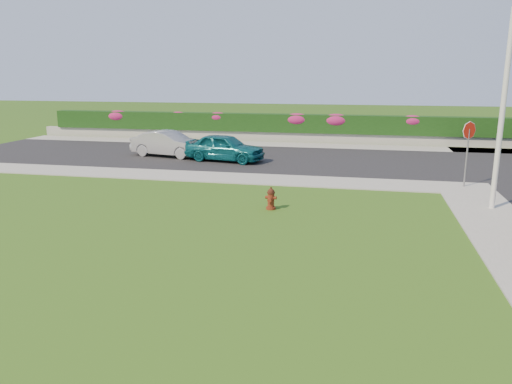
% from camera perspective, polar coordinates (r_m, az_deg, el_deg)
% --- Properties ---
extents(ground, '(120.00, 120.00, 0.00)m').
position_cam_1_polar(ground, '(11.40, -5.10, -7.95)').
color(ground, black).
rests_on(ground, ground).
extents(street_far, '(26.00, 8.00, 0.04)m').
position_cam_1_polar(street_far, '(25.81, -6.61, 4.12)').
color(street_far, black).
rests_on(street_far, ground).
extents(sidewalk_far, '(24.00, 2.00, 0.04)m').
position_cam_1_polar(sidewalk_far, '(21.62, -13.35, 2.04)').
color(sidewalk_far, gray).
rests_on(sidewalk_far, ground).
extents(curb_corner, '(2.00, 2.00, 0.04)m').
position_cam_1_polar(curb_corner, '(19.93, 22.80, 0.40)').
color(curb_corner, gray).
rests_on(curb_corner, ground).
extents(sidewalk_beyond, '(34.00, 2.00, 0.04)m').
position_cam_1_polar(sidewalk_beyond, '(29.72, 3.87, 5.39)').
color(sidewalk_beyond, gray).
rests_on(sidewalk_beyond, ground).
extents(retaining_wall, '(34.00, 0.40, 0.60)m').
position_cam_1_polar(retaining_wall, '(31.15, 4.28, 6.27)').
color(retaining_wall, gray).
rests_on(retaining_wall, ground).
extents(hedge, '(32.00, 0.90, 1.10)m').
position_cam_1_polar(hedge, '(31.16, 4.33, 7.85)').
color(hedge, black).
rests_on(hedge, retaining_wall).
extents(fire_hydrant, '(0.37, 0.34, 0.71)m').
position_cam_1_polar(fire_hydrant, '(15.54, 1.71, -0.78)').
color(fire_hydrant, '#4B1F0B').
rests_on(fire_hydrant, ground).
extents(sedan_teal, '(4.04, 2.19, 1.30)m').
position_cam_1_polar(sedan_teal, '(24.01, -3.60, 5.11)').
color(sedan_teal, '#0C515C').
rests_on(sedan_teal, street_far).
extents(sedan_silver, '(4.07, 2.14, 1.28)m').
position_cam_1_polar(sedan_silver, '(25.72, -9.97, 5.45)').
color(sedan_silver, '#97989E').
rests_on(sedan_silver, street_far).
extents(utility_pole, '(0.16, 0.16, 6.00)m').
position_cam_1_polar(utility_pole, '(16.80, 26.33, 8.14)').
color(utility_pole, silver).
rests_on(utility_pole, ground).
extents(stop_sign, '(0.53, 0.44, 2.46)m').
position_cam_1_polar(stop_sign, '(19.87, 23.11, 5.61)').
color(stop_sign, slate).
rests_on(stop_sign, ground).
extents(flower_clump_a, '(1.49, 0.95, 0.74)m').
position_cam_1_polar(flower_clump_a, '(34.62, -15.50, 8.38)').
color(flower_clump_a, '#BB206B').
rests_on(flower_clump_a, hedge).
extents(flower_clump_b, '(1.07, 0.69, 0.53)m').
position_cam_1_polar(flower_clump_b, '(32.89, -8.90, 8.61)').
color(flower_clump_b, '#BB206B').
rests_on(flower_clump_b, hedge).
extents(flower_clump_c, '(1.24, 0.80, 0.62)m').
position_cam_1_polar(flower_clump_c, '(32.05, -4.40, 8.54)').
color(flower_clump_c, '#BB206B').
rests_on(flower_clump_c, hedge).
extents(flower_clump_d, '(1.51, 0.97, 0.76)m').
position_cam_1_polar(flower_clump_d, '(31.01, 4.70, 8.27)').
color(flower_clump_d, '#BB206B').
rests_on(flower_clump_d, hedge).
extents(flower_clump_e, '(1.56, 1.00, 0.78)m').
position_cam_1_polar(flower_clump_e, '(30.79, 9.14, 8.10)').
color(flower_clump_e, '#BB206B').
rests_on(flower_clump_e, hedge).
extents(flower_clump_f, '(1.33, 0.86, 0.67)m').
position_cam_1_polar(flower_clump_f, '(30.88, 17.42, 7.76)').
color(flower_clump_f, '#BB206B').
rests_on(flower_clump_f, hedge).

